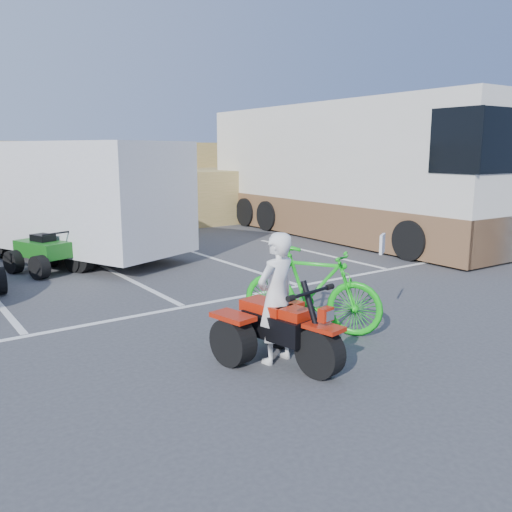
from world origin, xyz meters
TOP-DOWN VIEW (x-y plane):
  - ground at (0.00, 0.00)m, footprint 100.00×100.00m
  - parking_stripes at (0.87, 4.07)m, footprint 28.00×5.16m
  - grass_embankment at (0.00, 15.48)m, footprint 40.00×8.50m
  - red_trike_atv at (-0.16, -0.71)m, footprint 1.55×1.89m
  - rider at (-0.19, -0.56)m, footprint 0.70×0.53m
  - green_dirt_bike at (1.01, 0.11)m, footprint 1.72×2.18m
  - cargo_trailer at (-0.23, 8.20)m, footprint 4.79×6.87m
  - rv_motorhome at (8.19, 6.81)m, footprint 3.18×11.57m
  - quad_atv_green at (-1.31, 6.76)m, footprint 1.57×1.81m

SIDE VIEW (x-z plane):
  - ground at x=0.00m, z-range 0.00..0.00m
  - red_trike_atv at x=-0.16m, z-range -0.55..0.55m
  - quad_atv_green at x=-1.31m, z-range -0.50..0.50m
  - parking_stripes at x=0.87m, z-range 0.00..0.01m
  - green_dirt_bike at x=1.01m, z-range 0.00..1.32m
  - rider at x=-0.19m, z-range 0.00..1.75m
  - grass_embankment at x=0.00m, z-range -0.13..2.97m
  - cargo_trailer at x=-0.23m, z-range 0.12..3.10m
  - rv_motorhome at x=8.19m, z-range -0.27..3.86m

